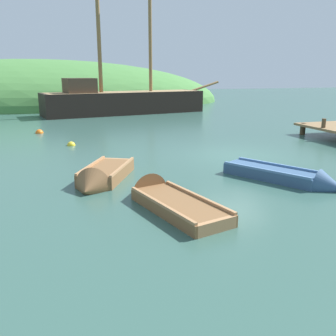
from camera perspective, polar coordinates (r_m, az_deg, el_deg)
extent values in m
plane|color=#33564C|center=(14.91, 10.56, 1.89)|extent=(120.00, 120.00, 0.00)
cylinder|color=#4F3D27|center=(21.13, 20.25, 4.95)|extent=(0.28, 0.28, 1.21)
cylinder|color=#4F3D27|center=(19.65, 23.17, 6.47)|extent=(0.20, 0.20, 0.45)
ellipsoid|color=#477F3D|center=(43.12, -19.75, 9.46)|extent=(41.37, 21.92, 9.41)
cube|color=black|center=(30.67, -6.73, 9.37)|extent=(13.47, 5.61, 2.56)
cube|color=#997A51|center=(30.58, -6.80, 11.66)|extent=(12.91, 5.26, 0.10)
cylinder|color=olive|center=(34.10, 5.74, 12.57)|extent=(2.94, 0.74, 0.97)
cylinder|color=olive|center=(31.66, -2.82, 20.96)|extent=(0.28, 0.28, 9.96)
cylinder|color=olive|center=(30.06, -10.80, 20.12)|extent=(0.30, 0.30, 8.96)
cube|color=#4C3828|center=(29.46, -13.67, 12.43)|extent=(2.58, 2.65, 1.10)
cube|color=#335175|center=(11.93, 15.83, -1.09)|extent=(2.32, 3.04, 0.44)
cone|color=#335175|center=(11.26, 24.17, -2.76)|extent=(1.15, 1.09, 0.91)
cube|color=#4F75A1|center=(12.59, 10.08, 0.37)|extent=(0.81, 0.54, 0.31)
cube|color=#4F75A1|center=(11.67, 18.14, -0.78)|extent=(0.85, 0.60, 0.05)
cube|color=#4F75A1|center=(12.12, 13.71, 0.09)|extent=(0.85, 0.60, 0.05)
cube|color=#4F75A1|center=(11.48, 14.91, -0.32)|extent=(1.53, 2.54, 0.07)
cube|color=#4F75A1|center=(12.25, 16.86, 0.46)|extent=(1.53, 2.54, 0.07)
cube|color=brown|center=(11.67, -9.51, -0.97)|extent=(2.08, 2.66, 0.49)
cone|color=brown|center=(10.30, -12.25, -3.20)|extent=(1.22, 1.03, 1.06)
cube|color=#AE7B4F|center=(12.71, -7.82, 0.73)|extent=(0.95, 0.56, 0.34)
cube|color=#AE7B4F|center=(11.23, -10.25, -0.63)|extent=(0.99, 0.62, 0.05)
cube|color=#AE7B4F|center=(12.01, -8.89, 0.41)|extent=(0.99, 0.62, 0.05)
cube|color=#AE7B4F|center=(11.77, -11.93, 0.44)|extent=(1.14, 2.16, 0.07)
cube|color=#AE7B4F|center=(11.44, -7.12, 0.23)|extent=(1.14, 2.16, 0.07)
cube|color=brown|center=(8.75, 1.77, -6.40)|extent=(1.83, 3.04, 0.39)
cone|color=brown|center=(10.19, -3.77, -3.36)|extent=(1.22, 0.96, 1.08)
cube|color=#AE7B4F|center=(7.71, 7.51, -9.04)|extent=(1.02, 0.38, 0.28)
cube|color=#AE7B4F|center=(9.10, 0.04, -4.65)|extent=(1.05, 0.44, 0.05)
cube|color=#AE7B4F|center=(8.32, 3.69, -6.55)|extent=(1.05, 0.44, 0.05)
cube|color=#AE7B4F|center=(8.96, 4.60, -4.39)|extent=(0.80, 2.72, 0.07)
cube|color=#AE7B4F|center=(8.41, -1.22, -5.64)|extent=(0.80, 2.72, 0.07)
sphere|color=yellow|center=(17.35, -14.89, 3.42)|extent=(0.37, 0.37, 0.37)
sphere|color=orange|center=(21.50, -19.46, 5.15)|extent=(0.43, 0.43, 0.43)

